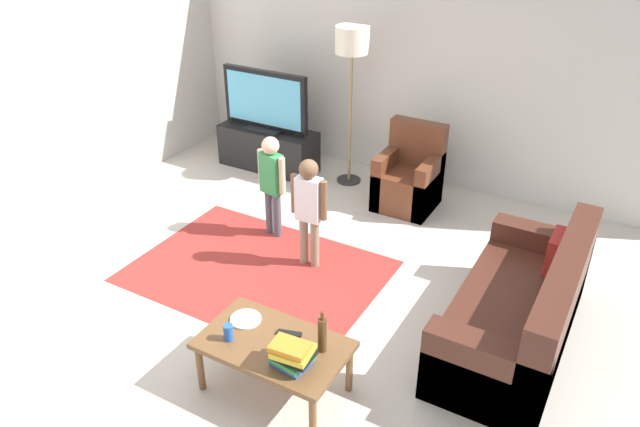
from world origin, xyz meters
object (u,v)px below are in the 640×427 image
bottle (322,334)px  tv_remote (289,334)px  armchair (410,180)px  floor_lamp (352,49)px  tv_stand (268,149)px  coffee_table (274,348)px  couch (525,315)px  child_center (309,204)px  tv (265,101)px  child_near_tv (272,178)px  book_stack (292,354)px  plate (246,319)px  soda_can (228,332)px

bottle → tv_remote: (-0.27, 0.02, -0.12)m
armchair → floor_lamp: size_ratio=0.51×
tv_stand → bottle: bearing=-50.6°
coffee_table → couch: bearing=43.7°
floor_lamp → child_center: floor_lamp is taller
coffee_table → tv_remote: tv_remote is taller
tv → coffee_table: size_ratio=1.10×
tv_stand → couch: couch is taller
child_center → couch: bearing=-4.5°
couch → bottle: 1.63m
tv_remote → tv_stand: bearing=109.5°
floor_lamp → child_near_tv: (-0.10, -1.43, -0.92)m
book_stack → bottle: 0.24m
child_near_tv → plate: 1.88m
couch → bottle: bearing=-131.0°
book_stack → child_center: bearing=117.2°
armchair → plate: (-0.05, -2.89, 0.13)m
couch → soda_can: (-1.65, -1.43, 0.19)m
tv_stand → armchair: bearing=-1.2°
book_stack → tv_stand: bearing=126.3°
tv_remote → plate: plate is taller
couch → book_stack: size_ratio=6.58×
child_center → book_stack: (0.81, -1.58, -0.12)m
floor_lamp → child_center: (0.48, -1.72, -0.91)m
coffee_table → tv_remote: size_ratio=5.88×
plate → tv_stand: bearing=121.4°
tv_stand → plate: 3.44m
tv_stand → coffee_table: 3.69m
tv_stand → coffee_table: bearing=-55.4°
armchair → tv_remote: (0.30, -2.87, 0.13)m
child_near_tv → child_center: (0.58, -0.29, 0.01)m
child_near_tv → child_center: child_center is taller
tv_remote → plate: size_ratio=0.77×
child_near_tv → book_stack: size_ratio=3.80×
floor_lamp → soda_can: size_ratio=14.83×
tv_remote → book_stack: bearing=-70.5°
floor_lamp → child_near_tv: size_ratio=1.71×
coffee_table → plate: (-0.30, 0.10, 0.06)m
tv → soda_can: size_ratio=9.17×
child_near_tv → soda_can: child_near_tv is taller
tv_stand → child_near_tv: size_ratio=1.15×
bottle → soda_can: size_ratio=2.64×
coffee_table → soda_can: 0.32m
tv_remote → couch: bearing=25.2°
tv_remote → bottle: bearing=-21.1°
child_near_tv → tv_remote: bearing=-53.2°
tv_stand → child_center: (1.50, -1.57, 0.39)m
child_center → plate: 1.41m
tv → tv_remote: 3.62m
floor_lamp → soda_can: floor_lamp is taller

